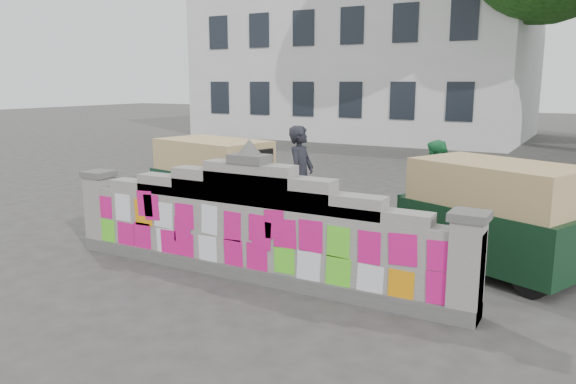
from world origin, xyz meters
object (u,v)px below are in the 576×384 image
Objects in this scene: cyclist_bike at (301,211)px; rickshaw_right at (491,214)px; rickshaw_left at (216,178)px; cyclist_rider at (301,191)px; pedestrian at (435,187)px.

rickshaw_right is at bearing -95.09° from cyclist_bike.
cyclist_bike is 2.40m from rickshaw_left.
cyclist_rider is (-0.00, 0.00, 0.37)m from cyclist_bike.
cyclist_rider reaches higher than pedestrian.
rickshaw_right reaches higher than cyclist_bike.
cyclist_bike is at bearing 22.71° from rickshaw_right.
rickshaw_right is (3.23, -0.02, -0.05)m from cyclist_rider.
rickshaw_right is (3.23, -0.02, 0.32)m from cyclist_bike.
rickshaw_left is 5.56m from rickshaw_right.
cyclist_bike is at bearing -2.49° from rickshaw_left.
cyclist_rider is 1.03× the size of pedestrian.
cyclist_rider is at bearing -2.49° from rickshaw_left.
cyclist_rider is at bearing -90.82° from pedestrian.
pedestrian is 4.38m from rickshaw_left.
rickshaw_left is at bearing 16.74° from rickshaw_right.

